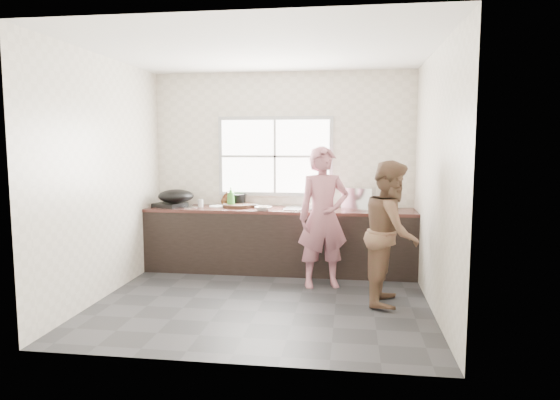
# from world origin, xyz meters

# --- Properties ---
(floor) EXTENTS (3.60, 3.20, 0.01)m
(floor) POSITION_xyz_m (0.00, 0.00, -0.01)
(floor) COLOR #28282A
(floor) RESTS_ON ground
(ceiling) EXTENTS (3.60, 3.20, 0.01)m
(ceiling) POSITION_xyz_m (0.00, 0.00, 2.71)
(ceiling) COLOR silver
(ceiling) RESTS_ON wall_back
(wall_back) EXTENTS (3.60, 0.01, 2.70)m
(wall_back) POSITION_xyz_m (0.00, 1.60, 1.35)
(wall_back) COLOR beige
(wall_back) RESTS_ON ground
(wall_left) EXTENTS (0.01, 3.20, 2.70)m
(wall_left) POSITION_xyz_m (-1.80, 0.00, 1.35)
(wall_left) COLOR beige
(wall_left) RESTS_ON ground
(wall_right) EXTENTS (0.01, 3.20, 2.70)m
(wall_right) POSITION_xyz_m (1.80, 0.00, 1.35)
(wall_right) COLOR beige
(wall_right) RESTS_ON ground
(wall_front) EXTENTS (3.60, 0.01, 2.70)m
(wall_front) POSITION_xyz_m (0.00, -1.60, 1.35)
(wall_front) COLOR beige
(wall_front) RESTS_ON ground
(cabinet) EXTENTS (3.60, 0.62, 0.82)m
(cabinet) POSITION_xyz_m (0.00, 1.29, 0.41)
(cabinet) COLOR black
(cabinet) RESTS_ON floor
(countertop) EXTENTS (3.60, 0.64, 0.04)m
(countertop) POSITION_xyz_m (0.00, 1.29, 0.84)
(countertop) COLOR #361B16
(countertop) RESTS_ON cabinet
(sink) EXTENTS (0.55, 0.45, 0.02)m
(sink) POSITION_xyz_m (0.35, 1.29, 0.86)
(sink) COLOR silver
(sink) RESTS_ON countertop
(faucet) EXTENTS (0.02, 0.02, 0.30)m
(faucet) POSITION_xyz_m (0.35, 1.49, 1.01)
(faucet) COLOR silver
(faucet) RESTS_ON countertop
(window_frame) EXTENTS (1.60, 0.05, 1.10)m
(window_frame) POSITION_xyz_m (-0.10, 1.59, 1.55)
(window_frame) COLOR #9EA0A5
(window_frame) RESTS_ON wall_back
(window_glazing) EXTENTS (1.50, 0.01, 1.00)m
(window_glazing) POSITION_xyz_m (-0.10, 1.57, 1.55)
(window_glazing) COLOR white
(window_glazing) RESTS_ON window_frame
(woman) EXTENTS (0.67, 0.53, 1.58)m
(woman) POSITION_xyz_m (0.63, 0.66, 0.79)
(woman) COLOR #A66370
(woman) RESTS_ON floor
(person_side) EXTENTS (0.69, 0.83, 1.55)m
(person_side) POSITION_xyz_m (1.39, 0.13, 0.78)
(person_side) COLOR brown
(person_side) RESTS_ON floor
(cutting_board) EXTENTS (0.54, 0.54, 0.04)m
(cutting_board) POSITION_xyz_m (-0.57, 1.36, 0.88)
(cutting_board) COLOR black
(cutting_board) RESTS_ON countertop
(cleaver) EXTENTS (0.22, 0.12, 0.01)m
(cleaver) POSITION_xyz_m (-0.40, 1.32, 0.90)
(cleaver) COLOR #B9BBC1
(cleaver) RESTS_ON cutting_board
(bowl_mince) EXTENTS (0.25, 0.25, 0.05)m
(bowl_mince) POSITION_xyz_m (-0.18, 1.08, 0.89)
(bowl_mince) COLOR silver
(bowl_mince) RESTS_ON countertop
(bowl_crabs) EXTENTS (0.26, 0.26, 0.06)m
(bowl_crabs) POSITION_xyz_m (0.48, 1.21, 0.89)
(bowl_crabs) COLOR white
(bowl_crabs) RESTS_ON countertop
(bowl_held) EXTENTS (0.26, 0.26, 0.07)m
(bowl_held) POSITION_xyz_m (0.40, 1.26, 0.89)
(bowl_held) COLOR white
(bowl_held) RESTS_ON countertop
(black_pot) EXTENTS (0.27, 0.27, 0.16)m
(black_pot) POSITION_xyz_m (-0.63, 1.52, 0.94)
(black_pot) COLOR black
(black_pot) RESTS_ON countertop
(plate_food) EXTENTS (0.25, 0.25, 0.02)m
(plate_food) POSITION_xyz_m (-0.86, 1.32, 0.87)
(plate_food) COLOR white
(plate_food) RESTS_ON countertop
(bottle_green) EXTENTS (0.13, 0.13, 0.29)m
(bottle_green) POSITION_xyz_m (-0.67, 1.32, 1.00)
(bottle_green) COLOR #377F29
(bottle_green) RESTS_ON countertop
(bottle_brown_tall) EXTENTS (0.10, 0.10, 0.18)m
(bottle_brown_tall) POSITION_xyz_m (-0.78, 1.52, 0.95)
(bottle_brown_tall) COLOR #431E10
(bottle_brown_tall) RESTS_ON countertop
(bottle_brown_short) EXTENTS (0.15, 0.15, 0.15)m
(bottle_brown_short) POSITION_xyz_m (-0.80, 1.52, 0.94)
(bottle_brown_short) COLOR #432410
(bottle_brown_short) RESTS_ON countertop
(glass_jar) EXTENTS (0.09, 0.09, 0.10)m
(glass_jar) POSITION_xyz_m (-1.09, 1.28, 0.91)
(glass_jar) COLOR silver
(glass_jar) RESTS_ON countertop
(burner) EXTENTS (0.45, 0.45, 0.05)m
(burner) POSITION_xyz_m (-1.52, 1.28, 0.89)
(burner) COLOR black
(burner) RESTS_ON countertop
(wok) EXTENTS (0.51, 0.51, 0.18)m
(wok) POSITION_xyz_m (-1.42, 1.25, 1.01)
(wok) COLOR black
(wok) RESTS_ON burner
(dish_rack) EXTENTS (0.45, 0.36, 0.30)m
(dish_rack) POSITION_xyz_m (1.05, 1.31, 1.01)
(dish_rack) COLOR #B9BCBF
(dish_rack) RESTS_ON countertop
(pot_lid_left) EXTENTS (0.33, 0.33, 0.01)m
(pot_lid_left) POSITION_xyz_m (-1.36, 1.40, 0.87)
(pot_lid_left) COLOR silver
(pot_lid_left) RESTS_ON countertop
(pot_lid_right) EXTENTS (0.25, 0.25, 0.01)m
(pot_lid_right) POSITION_xyz_m (-1.22, 1.22, 0.87)
(pot_lid_right) COLOR #A5A8AB
(pot_lid_right) RESTS_ON countertop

